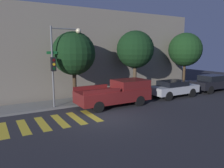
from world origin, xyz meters
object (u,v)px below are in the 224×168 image
at_px(tree_midblock, 135,50).
at_px(sedan_middle, 212,83).
at_px(sedan_near_corner, 173,88).
at_px(tree_far_end, 185,50).
at_px(tree_near_corner, 74,54).
at_px(pickup_truck, 117,93).
at_px(traffic_light_pole, 59,56).

bearing_deg(tree_midblock, sedan_middle, -15.73).
height_order(sedan_near_corner, tree_midblock, tree_midblock).
relative_size(tree_midblock, tree_far_end, 0.99).
height_order(tree_midblock, tree_far_end, tree_far_end).
bearing_deg(tree_far_end, sedan_middle, -54.15).
bearing_deg(tree_near_corner, pickup_truck, -42.04).
relative_size(traffic_light_pole, pickup_truck, 1.04).
distance_m(sedan_middle, tree_far_end, 4.09).
relative_size(traffic_light_pole, tree_far_end, 0.98).
distance_m(tree_near_corner, tree_midblock, 5.49).
xyz_separation_m(sedan_near_corner, tree_far_end, (3.61, 2.15, 3.18)).
relative_size(pickup_truck, tree_midblock, 0.95).
bearing_deg(traffic_light_pole, pickup_truck, -18.86).
bearing_deg(sedan_near_corner, pickup_truck, 180.00).
xyz_separation_m(traffic_light_pole, tree_midblock, (6.83, 0.87, 0.42)).
height_order(pickup_truck, sedan_middle, pickup_truck).
height_order(sedan_middle, tree_midblock, tree_midblock).
xyz_separation_m(tree_near_corner, tree_midblock, (5.48, 0.00, 0.27)).
bearing_deg(tree_midblock, traffic_light_pole, -172.70).
xyz_separation_m(pickup_truck, tree_far_end, (9.17, 2.15, 3.03)).
relative_size(pickup_truck, tree_far_end, 0.94).
height_order(traffic_light_pole, sedan_near_corner, traffic_light_pole).
distance_m(traffic_light_pole, sedan_near_corner, 9.77).
bearing_deg(tree_midblock, pickup_truck, -145.37).
bearing_deg(tree_far_end, pickup_truck, -166.84).
relative_size(pickup_truck, sedan_near_corner, 1.22).
xyz_separation_m(tree_midblock, tree_far_end, (6.07, 0.00, -0.01)).
relative_size(pickup_truck, tree_near_corner, 1.00).
relative_size(traffic_light_pole, tree_midblock, 0.99).
xyz_separation_m(sedan_middle, tree_far_end, (-1.55, 2.15, 3.12)).
bearing_deg(tree_near_corner, sedan_near_corner, -15.11).
xyz_separation_m(traffic_light_pole, pickup_truck, (3.72, -1.27, -2.62)).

